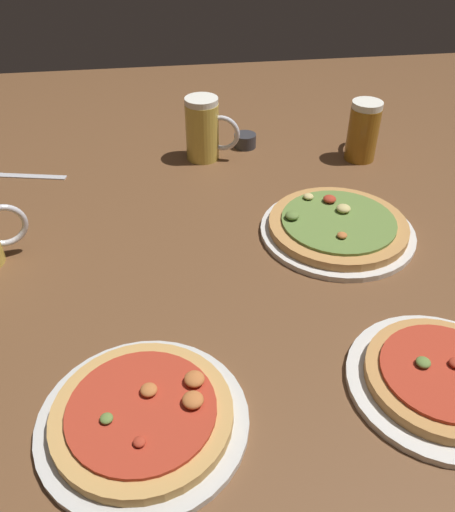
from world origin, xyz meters
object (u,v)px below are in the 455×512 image
(pizza_plate_near, at_px, (442,379))
(pizza_plate_side, at_px, (143,417))
(pizza_plate_far, at_px, (337,227))
(beer_mug_amber, at_px, (363,131))
(knife_right, at_px, (20,175))
(beer_mug_dark, at_px, (202,129))
(ramekin_sauce, at_px, (245,141))

(pizza_plate_near, distance_m, pizza_plate_side, 0.44)
(pizza_plate_near, xyz_separation_m, pizza_plate_far, (-0.03, 0.40, 0.00))
(pizza_plate_near, xyz_separation_m, pizza_plate_side, (-0.44, -0.01, 0.00))
(beer_mug_amber, relative_size, knife_right, 0.68)
(knife_right, bearing_deg, pizza_plate_near, -45.88)
(pizza_plate_far, bearing_deg, beer_mug_dark, 122.18)
(pizza_plate_side, distance_m, knife_right, 0.81)
(beer_mug_dark, distance_m, knife_right, 0.46)
(beer_mug_amber, bearing_deg, knife_right, 178.72)
(pizza_plate_near, distance_m, beer_mug_dark, 0.83)
(beer_mug_dark, relative_size, beer_mug_amber, 1.05)
(pizza_plate_near, relative_size, knife_right, 1.25)
(pizza_plate_near, bearing_deg, beer_mug_amber, 80.03)
(pizza_plate_far, height_order, beer_mug_amber, beer_mug_amber)
(pizza_plate_far, height_order, knife_right, pizza_plate_far)
(pizza_plate_side, relative_size, ramekin_sauce, 5.03)
(beer_mug_dark, relative_size, knife_right, 0.71)
(pizza_plate_side, bearing_deg, pizza_plate_far, 45.26)
(pizza_plate_near, height_order, pizza_plate_far, pizza_plate_far)
(pizza_plate_side, bearing_deg, pizza_plate_near, 0.69)
(pizza_plate_side, xyz_separation_m, beer_mug_amber, (0.57, 0.73, 0.06))
(pizza_plate_near, distance_m, ramekin_sauce, 0.85)
(beer_mug_amber, bearing_deg, pizza_plate_side, -127.61)
(beer_mug_dark, bearing_deg, pizza_plate_far, -57.82)
(ramekin_sauce, height_order, knife_right, ramekin_sauce)
(pizza_plate_far, distance_m, knife_right, 0.77)
(beer_mug_dark, bearing_deg, pizza_plate_near, -70.82)
(beer_mug_dark, height_order, knife_right, beer_mug_dark)
(pizza_plate_far, bearing_deg, pizza_plate_near, -85.31)
(pizza_plate_far, bearing_deg, beer_mug_amber, 63.69)
(pizza_plate_near, height_order, ramekin_sauce, pizza_plate_near)
(beer_mug_dark, height_order, ramekin_sauce, beer_mug_dark)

